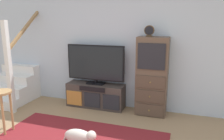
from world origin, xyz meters
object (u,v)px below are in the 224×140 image
(desk_clock, at_px, (149,31))
(dog, at_px, (80,136))
(side_cabinet, at_px, (152,77))
(bar_stool_near, at_px, (1,102))
(television, at_px, (95,64))
(media_console, at_px, (96,95))

(desk_clock, bearing_deg, dog, -117.98)
(side_cabinet, xyz_separation_m, bar_stool_near, (-2.17, -1.49, -0.23))
(bar_stool_near, xyz_separation_m, dog, (1.35, 0.07, -0.41))
(desk_clock, relative_size, bar_stool_near, 0.29)
(television, bearing_deg, dog, -77.00)
(television, height_order, dog, television)
(bar_stool_near, bearing_deg, side_cabinet, 34.51)
(television, relative_size, side_cabinet, 0.81)
(side_cabinet, relative_size, dog, 2.76)
(television, height_order, bar_stool_near, television)
(media_console, relative_size, desk_clock, 5.87)
(media_console, bearing_deg, bar_stool_near, -124.34)
(media_console, height_order, desk_clock, desk_clock)
(television, distance_m, desk_clock, 1.28)
(desk_clock, xyz_separation_m, dog, (-0.75, -1.41, -1.49))
(dog, bearing_deg, desk_clock, 62.02)
(media_console, relative_size, side_cabinet, 0.81)
(side_cabinet, xyz_separation_m, dog, (-0.83, -1.42, -0.63))
(media_console, height_order, side_cabinet, side_cabinet)
(side_cabinet, relative_size, bar_stool_near, 2.14)
(television, xyz_separation_m, dog, (0.33, -1.44, -0.81))
(desk_clock, xyz_separation_m, bar_stool_near, (-2.09, -1.48, -1.08))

